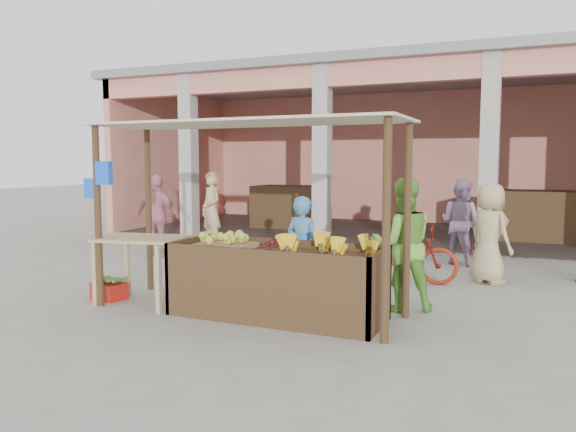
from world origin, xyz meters
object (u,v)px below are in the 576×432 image
at_px(motorcycle, 401,253).
at_px(side_table, 141,248).
at_px(fruit_stall, 277,285).
at_px(red_crate, 109,291).
at_px(vendor_blue, 303,245).
at_px(vendor_green, 402,241).

bearing_deg(motorcycle, side_table, 125.96).
distance_m(fruit_stall, red_crate, 2.52).
height_order(side_table, motorcycle, motorcycle).
xyz_separation_m(fruit_stall, red_crate, (-2.50, -0.12, -0.29)).
xyz_separation_m(vendor_blue, motorcycle, (0.97, 1.72, -0.30)).
relative_size(vendor_blue, vendor_green, 0.86).
bearing_deg(side_table, motorcycle, 31.66).
relative_size(red_crate, motorcycle, 0.24).
xyz_separation_m(side_table, red_crate, (-0.58, 0.01, -0.64)).
bearing_deg(side_table, fruit_stall, -7.35).
xyz_separation_m(red_crate, vendor_blue, (2.50, 0.96, 0.65)).
distance_m(fruit_stall, motorcycle, 2.74).
bearing_deg(fruit_stall, side_table, -176.02).
height_order(vendor_green, motorcycle, vendor_green).
bearing_deg(vendor_green, fruit_stall, 9.83).
distance_m(side_table, motorcycle, 3.96).
relative_size(fruit_stall, motorcycle, 1.44).
height_order(side_table, vendor_green, vendor_green).
bearing_deg(vendor_blue, red_crate, 34.76).
bearing_deg(red_crate, motorcycle, 48.80).
xyz_separation_m(side_table, motorcycle, (2.89, 2.69, -0.29)).
bearing_deg(vendor_green, red_crate, -10.33).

